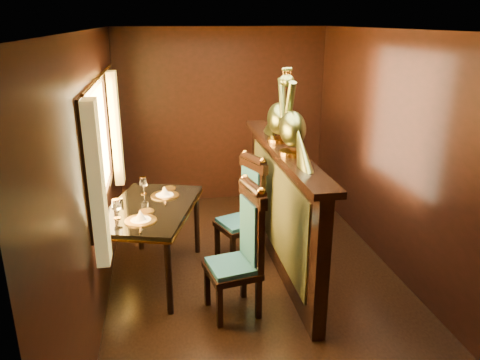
{
  "coord_description": "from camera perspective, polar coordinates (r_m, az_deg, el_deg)",
  "views": [
    {
      "loc": [
        -0.91,
        -4.15,
        2.59
      ],
      "look_at": [
        -0.1,
        0.44,
        0.98
      ],
      "focal_mm": 35.0,
      "sensor_mm": 36.0,
      "label": 1
    }
  ],
  "objects": [
    {
      "name": "room_shell",
      "position": [
        4.36,
        1.17,
        5.66
      ],
      "size": [
        3.04,
        5.04,
        2.52
      ],
      "color": "black",
      "rests_on": "ground"
    },
    {
      "name": "chair_right",
      "position": [
        5.19,
        0.9,
        -3.1
      ],
      "size": [
        0.57,
        0.58,
        1.22
      ],
      "rotation": [
        0.0,
        0.0,
        0.37
      ],
      "color": "black",
      "rests_on": "ground"
    },
    {
      "name": "ground",
      "position": [
        4.97,
        2.07,
        -12.38
      ],
      "size": [
        5.0,
        5.0,
        0.0
      ],
      "primitive_type": "plane",
      "color": "black",
      "rests_on": "ground"
    },
    {
      "name": "dining_table",
      "position": [
        4.83,
        -10.95,
        -4.01
      ],
      "size": [
        1.19,
        1.54,
        1.0
      ],
      "rotation": [
        0.0,
        0.0,
        -0.3
      ],
      "color": "black",
      "rests_on": "ground"
    },
    {
      "name": "chair_left",
      "position": [
        4.25,
        0.52,
        -7.97
      ],
      "size": [
        0.53,
        0.55,
        1.27
      ],
      "rotation": [
        0.0,
        0.0,
        0.19
      ],
      "color": "black",
      "rests_on": "ground"
    },
    {
      "name": "peacock_left",
      "position": [
        4.42,
        6.49,
        8.09
      ],
      "size": [
        0.25,
        0.68,
        0.8
      ],
      "primitive_type": null,
      "color": "#194D36",
      "rests_on": "partition"
    },
    {
      "name": "partition",
      "position": [
        4.98,
        5.07,
        -3.19
      ],
      "size": [
        0.26,
        2.7,
        1.36
      ],
      "color": "black",
      "rests_on": "ground"
    },
    {
      "name": "peacock_right",
      "position": [
        4.9,
        4.81,
        9.14
      ],
      "size": [
        0.25,
        0.66,
        0.79
      ],
      "primitive_type": null,
      "color": "#194D36",
      "rests_on": "partition"
    }
  ]
}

